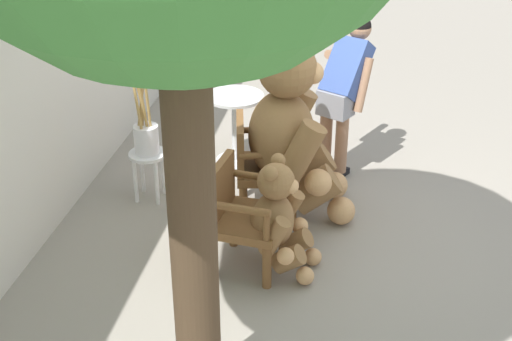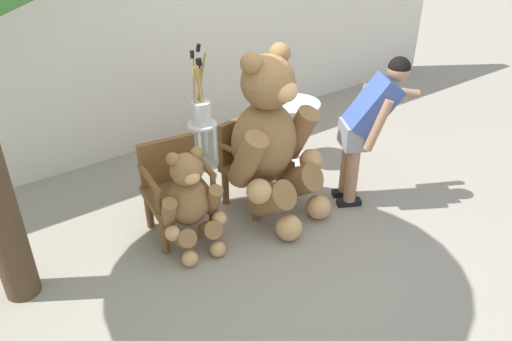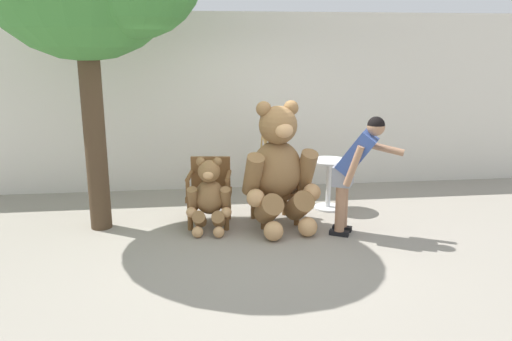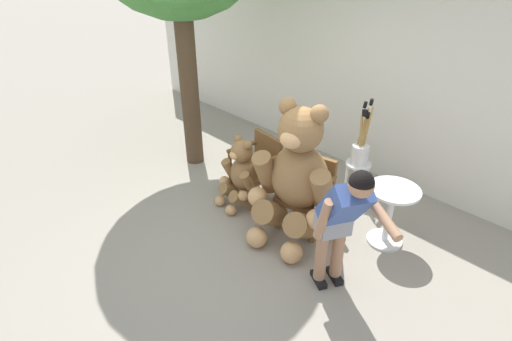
{
  "view_description": "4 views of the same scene",
  "coord_description": "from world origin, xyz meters",
  "px_view_note": "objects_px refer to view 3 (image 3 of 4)",
  "views": [
    {
      "loc": [
        -4.95,
        -0.24,
        3.3
      ],
      "look_at": [
        -0.15,
        0.59,
        0.7
      ],
      "focal_mm": 50.0,
      "sensor_mm": 36.0,
      "label": 1
    },
    {
      "loc": [
        -2.05,
        -2.83,
        2.86
      ],
      "look_at": [
        0.08,
        0.12,
        0.72
      ],
      "focal_mm": 35.0,
      "sensor_mm": 36.0,
      "label": 2
    },
    {
      "loc": [
        -0.58,
        -5.64,
        2.29
      ],
      "look_at": [
        0.15,
        0.35,
        0.77
      ],
      "focal_mm": 35.0,
      "sensor_mm": 36.0,
      "label": 3
    },
    {
      "loc": [
        2.84,
        -2.51,
        3.03
      ],
      "look_at": [
        -0.03,
        0.25,
        0.72
      ],
      "focal_mm": 28.0,
      "sensor_mm": 36.0,
      "label": 4
    }
  ],
  "objects_px": {
    "wooden_chair_right": "(273,187)",
    "round_side_table": "(329,179)",
    "teddy_bear_small": "(209,196)",
    "person_visitor": "(355,165)",
    "wooden_chair_left": "(210,189)",
    "brush_bucket": "(265,156)",
    "white_stool": "(265,176)",
    "teddy_bear_large": "(279,167)"
  },
  "relations": [
    {
      "from": "teddy_bear_large",
      "to": "brush_bucket",
      "type": "height_order",
      "value": "teddy_bear_large"
    },
    {
      "from": "wooden_chair_right",
      "to": "white_stool",
      "type": "height_order",
      "value": "wooden_chair_right"
    },
    {
      "from": "brush_bucket",
      "to": "person_visitor",
      "type": "bearing_deg",
      "value": -62.64
    },
    {
      "from": "wooden_chair_right",
      "to": "brush_bucket",
      "type": "relative_size",
      "value": 0.96
    },
    {
      "from": "wooden_chair_left",
      "to": "brush_bucket",
      "type": "height_order",
      "value": "brush_bucket"
    },
    {
      "from": "teddy_bear_small",
      "to": "round_side_table",
      "type": "relative_size",
      "value": 1.31
    },
    {
      "from": "teddy_bear_small",
      "to": "wooden_chair_left",
      "type": "bearing_deg",
      "value": 87.21
    },
    {
      "from": "teddy_bear_large",
      "to": "person_visitor",
      "type": "distance_m",
      "value": 0.95
    },
    {
      "from": "teddy_bear_small",
      "to": "person_visitor",
      "type": "xyz_separation_m",
      "value": [
        1.75,
        -0.35,
        0.43
      ]
    },
    {
      "from": "teddy_bear_large",
      "to": "white_stool",
      "type": "distance_m",
      "value": 1.36
    },
    {
      "from": "brush_bucket",
      "to": "round_side_table",
      "type": "xyz_separation_m",
      "value": [
        0.83,
        -0.63,
        -0.22
      ]
    },
    {
      "from": "teddy_bear_small",
      "to": "round_side_table",
      "type": "distance_m",
      "value": 1.85
    },
    {
      "from": "person_visitor",
      "to": "wooden_chair_left",
      "type": "bearing_deg",
      "value": 159.59
    },
    {
      "from": "wooden_chair_right",
      "to": "round_side_table",
      "type": "bearing_deg",
      "value": 24.32
    },
    {
      "from": "round_side_table",
      "to": "person_visitor",
      "type": "bearing_deg",
      "value": -88.27
    },
    {
      "from": "white_stool",
      "to": "brush_bucket",
      "type": "relative_size",
      "value": 0.51
    },
    {
      "from": "teddy_bear_large",
      "to": "white_stool",
      "type": "xyz_separation_m",
      "value": [
        0.0,
        1.29,
        -0.44
      ]
    },
    {
      "from": "teddy_bear_small",
      "to": "person_visitor",
      "type": "bearing_deg",
      "value": -11.43
    },
    {
      "from": "teddy_bear_small",
      "to": "round_side_table",
      "type": "height_order",
      "value": "teddy_bear_small"
    },
    {
      "from": "wooden_chair_left",
      "to": "person_visitor",
      "type": "height_order",
      "value": "person_visitor"
    },
    {
      "from": "white_stool",
      "to": "brush_bucket",
      "type": "xyz_separation_m",
      "value": [
        -0.0,
        0.0,
        0.31
      ]
    },
    {
      "from": "person_visitor",
      "to": "white_stool",
      "type": "distance_m",
      "value": 1.95
    },
    {
      "from": "teddy_bear_large",
      "to": "teddy_bear_small",
      "type": "height_order",
      "value": "teddy_bear_large"
    },
    {
      "from": "teddy_bear_large",
      "to": "person_visitor",
      "type": "relative_size",
      "value": 1.09
    },
    {
      "from": "wooden_chair_left",
      "to": "wooden_chair_right",
      "type": "distance_m",
      "value": 0.84
    },
    {
      "from": "wooden_chair_left",
      "to": "round_side_table",
      "type": "distance_m",
      "value": 1.75
    },
    {
      "from": "white_stool",
      "to": "round_side_table",
      "type": "height_order",
      "value": "round_side_table"
    },
    {
      "from": "white_stool",
      "to": "round_side_table",
      "type": "distance_m",
      "value": 1.05
    },
    {
      "from": "teddy_bear_small",
      "to": "person_visitor",
      "type": "relative_size",
      "value": 0.63
    },
    {
      "from": "teddy_bear_small",
      "to": "brush_bucket",
      "type": "relative_size",
      "value": 1.05
    },
    {
      "from": "person_visitor",
      "to": "teddy_bear_small",
      "type": "bearing_deg",
      "value": 168.57
    },
    {
      "from": "person_visitor",
      "to": "wooden_chair_right",
      "type": "bearing_deg",
      "value": 144.2
    },
    {
      "from": "wooden_chair_left",
      "to": "teddy_bear_small",
      "type": "xyz_separation_m",
      "value": [
        -0.01,
        -0.29,
        0.0
      ]
    },
    {
      "from": "wooden_chair_left",
      "to": "round_side_table",
      "type": "bearing_deg",
      "value": 12.87
    },
    {
      "from": "wooden_chair_right",
      "to": "teddy_bear_small",
      "type": "xyz_separation_m",
      "value": [
        -0.85,
        -0.29,
        0.0
      ]
    },
    {
      "from": "teddy_bear_small",
      "to": "brush_bucket",
      "type": "height_order",
      "value": "brush_bucket"
    },
    {
      "from": "teddy_bear_small",
      "to": "brush_bucket",
      "type": "xyz_separation_m",
      "value": [
        0.89,
        1.31,
        0.2
      ]
    },
    {
      "from": "person_visitor",
      "to": "teddy_bear_large",
      "type": "bearing_deg",
      "value": 156.35
    },
    {
      "from": "wooden_chair_right",
      "to": "person_visitor",
      "type": "xyz_separation_m",
      "value": [
        0.89,
        -0.64,
        0.43
      ]
    },
    {
      "from": "round_side_table",
      "to": "wooden_chair_left",
      "type": "bearing_deg",
      "value": -167.13
    },
    {
      "from": "brush_bucket",
      "to": "round_side_table",
      "type": "bearing_deg",
      "value": -37.24
    },
    {
      "from": "wooden_chair_left",
      "to": "white_stool",
      "type": "distance_m",
      "value": 1.34
    }
  ]
}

